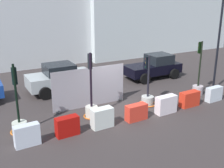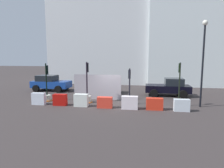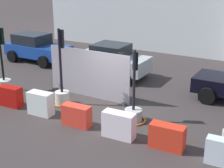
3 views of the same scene
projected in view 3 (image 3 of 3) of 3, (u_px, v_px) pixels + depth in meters
ground_plane at (96, 113)px, 12.99m from camera, size 120.00×120.00×0.00m
traffic_light_0 at (4, 79)px, 15.29m from camera, size 0.82×0.82×3.01m
traffic_light_1 at (62, 91)px, 13.67m from camera, size 0.80×0.80×3.13m
traffic_light_2 at (133, 111)px, 12.19m from camera, size 0.95×0.95×2.67m
construction_barrier_1 at (11, 96)px, 13.51m from camera, size 1.00×0.47×0.83m
construction_barrier_2 at (41, 103)px, 12.72m from camera, size 1.00×0.51×0.90m
construction_barrier_3 at (77, 115)px, 11.85m from camera, size 1.06×0.48×0.76m
construction_barrier_4 at (119, 125)px, 11.00m from camera, size 1.11×0.49×0.89m
construction_barrier_5 at (167, 137)px, 10.33m from camera, size 1.12×0.50×0.80m
construction_barrier_6 at (223, 152)px, 9.47m from camera, size 1.00×0.42×0.79m
car_silver_hatchback at (111, 60)px, 17.10m from camera, size 3.86×2.17×1.69m
car_blue_estate at (37, 48)px, 19.90m from camera, size 3.96×2.18×1.63m
site_fence_panel at (89, 75)px, 14.34m from camera, size 4.00×0.50×2.07m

